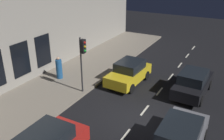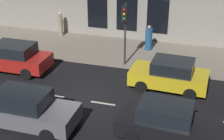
{
  "view_description": "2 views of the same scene",
  "coord_description": "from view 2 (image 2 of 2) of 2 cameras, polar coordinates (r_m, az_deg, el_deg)",
  "views": [
    {
      "loc": [
        -4.17,
        10.51,
        7.76
      ],
      "look_at": [
        2.46,
        -1.58,
        1.79
      ],
      "focal_mm": 39.7,
      "sensor_mm": 36.0,
      "label": 1
    },
    {
      "loc": [
        -13.03,
        -5.26,
        8.33
      ],
      "look_at": [
        0.46,
        -1.31,
        1.58
      ],
      "focal_mm": 54.18,
      "sensor_mm": 36.0,
      "label": 2
    }
  ],
  "objects": [
    {
      "name": "ground_plane",
      "position": [
        16.34,
        -4.88,
        -5.11
      ],
      "size": [
        60.0,
        60.0,
        0.0
      ],
      "primitive_type": "plane",
      "color": "black"
    },
    {
      "name": "sidewalk",
      "position": [
        21.62,
        0.99,
        3.21
      ],
      "size": [
        4.5,
        32.0,
        0.15
      ],
      "color": "gray",
      "rests_on": "ground"
    },
    {
      "name": "lane_centre_line",
      "position": [
        16.04,
        -1.52,
        -5.63
      ],
      "size": [
        0.12,
        27.2,
        0.01
      ],
      "color": "beige",
      "rests_on": "ground"
    },
    {
      "name": "traffic_light",
      "position": [
        18.54,
        2.17,
        8.32
      ],
      "size": [
        0.45,
        0.32,
        3.59
      ],
      "color": "#2D2D30",
      "rests_on": "sidewalk"
    },
    {
      "name": "parked_car_0",
      "position": [
        17.18,
        9.72,
        -0.79
      ],
      "size": [
        2.01,
        3.93,
        1.58
      ],
      "rotation": [
        0.0,
        0.0,
        -0.05
      ],
      "color": "gold",
      "rests_on": "ground"
    },
    {
      "name": "parked_car_1",
      "position": [
        14.57,
        -14.39,
        -6.41
      ],
      "size": [
        1.88,
        4.29,
        1.58
      ],
      "rotation": [
        0.0,
        0.0,
        3.14
      ],
      "color": "slate",
      "rests_on": "ground"
    },
    {
      "name": "parked_car_2",
      "position": [
        13.47,
        9.38,
        -8.79
      ],
      "size": [
        1.95,
        4.05,
        1.58
      ],
      "rotation": [
        0.0,
        0.0,
        3.1
      ],
      "color": "black",
      "rests_on": "ground"
    },
    {
      "name": "parked_car_3",
      "position": [
        19.75,
        -16.42,
        2.11
      ],
      "size": [
        1.92,
        4.27,
        1.58
      ],
      "rotation": [
        0.0,
        0.0,
        0.0
      ],
      "color": "red",
      "rests_on": "ground"
    },
    {
      "name": "pedestrian_0",
      "position": [
        24.19,
        -8.68,
        7.62
      ],
      "size": [
        0.44,
        0.44,
        1.72
      ],
      "rotation": [
        0.0,
        0.0,
        4.24
      ],
      "color": "gray",
      "rests_on": "sidewalk"
    },
    {
      "name": "pedestrian_1",
      "position": [
        21.54,
        6.2,
        5.26
      ],
      "size": [
        0.61,
        0.61,
        1.61
      ],
      "rotation": [
        0.0,
        0.0,
        5.57
      ],
      "color": "#1E5189",
      "rests_on": "sidewalk"
    }
  ]
}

